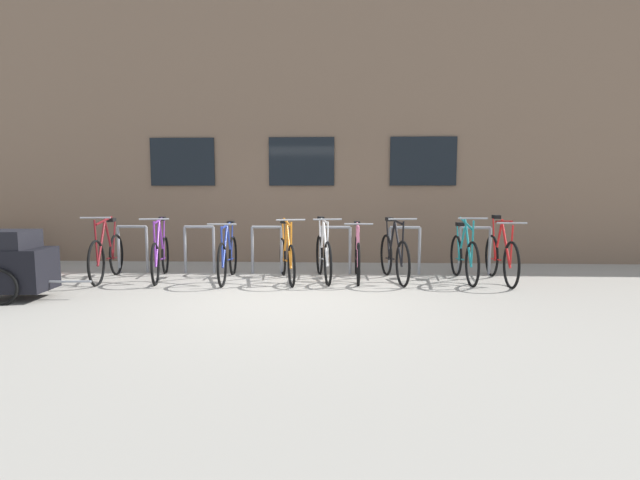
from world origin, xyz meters
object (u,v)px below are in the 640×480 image
(bicycle_black, at_px, (394,256))
(wooden_bench, at_px, (0,247))
(bicycle_orange, at_px, (287,257))
(bicycle_purple, at_px, (160,256))
(backpack, at_px, (44,262))
(bicycle_maroon, at_px, (107,256))
(bicycle_red, at_px, (501,257))
(bike_trailer, at_px, (12,263))
(bicycle_blue, at_px, (228,257))
(bicycle_white, at_px, (323,256))
(bicycle_teal, at_px, (464,257))
(bicycle_pink, at_px, (357,256))

(bicycle_black, distance_m, wooden_bench, 7.68)
(bicycle_orange, height_order, wooden_bench, bicycle_orange)
(bicycle_purple, height_order, backpack, bicycle_purple)
(wooden_bench, bearing_deg, bicycle_maroon, -26.81)
(bicycle_black, xyz_separation_m, backpack, (-5.99, 0.21, -0.17))
(bicycle_red, xyz_separation_m, wooden_bench, (-9.26, 1.34, -0.04))
(bike_trailer, bearing_deg, backpack, 112.97)
(bicycle_blue, bearing_deg, bicycle_purple, 176.38)
(bicycle_white, bearing_deg, bike_trailer, -157.86)
(bike_trailer, bearing_deg, wooden_bench, 128.87)
(bicycle_purple, xyz_separation_m, wooden_bench, (-3.72, 1.33, -0.03))
(bicycle_orange, bearing_deg, bicycle_maroon, -178.40)
(bicycle_purple, bearing_deg, bicycle_teal, 0.56)
(bicycle_white, distance_m, backpack, 4.84)
(bicycle_blue, distance_m, bicycle_pink, 2.12)
(wooden_bench, distance_m, backpack, 1.93)
(bicycle_blue, height_order, bicycle_red, bicycle_red)
(bike_trailer, bearing_deg, bicycle_white, 22.14)
(bicycle_purple, relative_size, bicycle_teal, 1.02)
(bicycle_red, bearing_deg, bicycle_teal, 174.79)
(bicycle_pink, height_order, wooden_bench, bicycle_pink)
(backpack, bearing_deg, bicycle_pink, -12.94)
(bicycle_white, bearing_deg, backpack, 177.98)
(bicycle_black, xyz_separation_m, bicycle_orange, (-1.74, -0.08, -0.02))
(bicycle_purple, distance_m, bicycle_red, 5.54)
(bicycle_pink, bearing_deg, wooden_bench, 170.06)
(bicycle_white, distance_m, bicycle_maroon, 3.54)
(bicycle_white, xyz_separation_m, bicycle_orange, (-0.59, -0.11, -0.01))
(bicycle_black, xyz_separation_m, bicycle_red, (1.70, -0.03, 0.00))
(bicycle_purple, relative_size, bicycle_orange, 1.02)
(bicycle_teal, bearing_deg, bicycle_blue, -178.19)
(bicycle_orange, bearing_deg, bicycle_white, 10.65)
(wooden_bench, bearing_deg, backpack, -34.73)
(bicycle_black, height_order, bicycle_red, bicycle_red)
(bicycle_red, bearing_deg, wooden_bench, 171.80)
(wooden_bench, bearing_deg, bicycle_blue, -16.09)
(bicycle_red, bearing_deg, bicycle_black, 178.83)
(bicycle_white, xyz_separation_m, bicycle_pink, (0.56, 0.04, -0.01))
(bicycle_red, distance_m, bike_trailer, 7.09)
(bicycle_maroon, distance_m, bicycle_red, 6.38)
(bicycle_red, bearing_deg, bicycle_purple, 179.96)
(bicycle_purple, relative_size, wooden_bench, 1.12)
(bicycle_teal, relative_size, wooden_bench, 1.09)
(bicycle_pink, bearing_deg, bicycle_orange, -172.35)
(bicycle_blue, xyz_separation_m, bicycle_orange, (0.96, 0.03, -0.00))
(bicycle_purple, bearing_deg, bicycle_blue, -3.62)
(bicycle_orange, height_order, bicycle_red, bicycle_red)
(bicycle_teal, height_order, wooden_bench, bicycle_teal)
(bicycle_purple, xyz_separation_m, bicycle_maroon, (-0.84, -0.13, 0.01))
(bicycle_red, bearing_deg, bike_trailer, -167.09)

